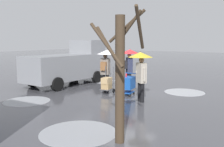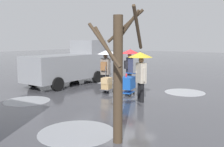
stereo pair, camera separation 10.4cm
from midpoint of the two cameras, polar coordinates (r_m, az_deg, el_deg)
ground_plane at (r=13.05m, az=3.47°, el=-4.07°), size 90.00×90.00×0.00m
slush_patch_near_cluster at (r=13.40m, az=16.12°, el=-4.04°), size 1.99×1.99×0.01m
slush_patch_under_van at (r=16.05m, az=-0.86°, el=-1.86°), size 1.51×1.51×0.01m
slush_patch_mid_street at (r=7.52m, az=-7.41°, el=-12.91°), size 2.21×2.21×0.01m
slush_patch_far_side at (r=11.66m, az=-18.16°, el=-5.83°), size 1.96×1.96×0.01m
cargo_van_parked_right at (r=15.33m, az=-9.20°, el=2.03°), size 2.37×5.42×2.60m
shopping_cart_vendor at (r=12.16m, az=3.81°, el=-2.21°), size 0.67×0.90×1.04m
hand_dolly_boxes at (r=12.56m, az=-0.91°, el=-2.28°), size 0.58×0.75×1.32m
pedestrian_pink_side at (r=13.20m, az=-1.03°, el=2.96°), size 1.04×1.04×2.15m
pedestrian_black_side at (r=13.85m, az=4.18°, el=3.15°), size 1.04×1.04×2.15m
pedestrian_white_side at (r=10.82m, az=6.65°, el=1.98°), size 1.04×1.04×2.15m
bare_tree_near at (r=6.36m, az=1.87°, el=0.23°), size 1.24×1.25×3.40m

